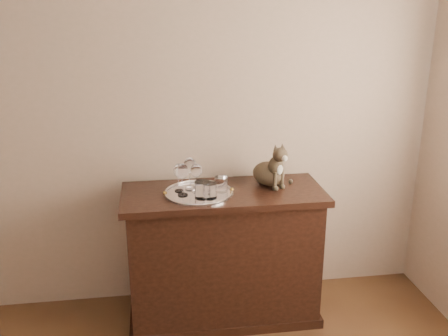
# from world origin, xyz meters

# --- Properties ---
(wall_back) EXTENTS (4.00, 0.10, 2.70)m
(wall_back) POSITION_xyz_m (0.00, 2.25, 1.35)
(wall_back) COLOR tan
(wall_back) RESTS_ON ground
(sideboard) EXTENTS (1.20, 0.50, 0.85)m
(sideboard) POSITION_xyz_m (0.60, 1.94, 0.42)
(sideboard) COLOR black
(sideboard) RESTS_ON ground
(tray) EXTENTS (0.40, 0.40, 0.01)m
(tray) POSITION_xyz_m (0.45, 1.91, 0.85)
(tray) COLOR white
(tray) RESTS_ON sideboard
(wine_glass_a) EXTENTS (0.06, 0.06, 0.17)m
(wine_glass_a) POSITION_xyz_m (0.34, 1.96, 0.94)
(wine_glass_a) COLOR silver
(wine_glass_a) RESTS_ON tray
(wine_glass_b) EXTENTS (0.07, 0.07, 0.19)m
(wine_glass_b) POSITION_xyz_m (0.41, 1.98, 0.96)
(wine_glass_b) COLOR silver
(wine_glass_b) RESTS_ON tray
(wine_glass_c) EXTENTS (0.07, 0.07, 0.19)m
(wine_glass_c) POSITION_xyz_m (0.36, 1.89, 0.95)
(wine_glass_c) COLOR silver
(wine_glass_c) RESTS_ON tray
(wine_glass_d) EXTENTS (0.07, 0.07, 0.17)m
(wine_glass_d) POSITION_xyz_m (0.44, 1.93, 0.95)
(wine_glass_d) COLOR white
(wine_glass_d) RESTS_ON tray
(tumbler_a) EXTENTS (0.08, 0.08, 0.09)m
(tumbler_a) POSITION_xyz_m (0.51, 1.82, 0.90)
(tumbler_a) COLOR white
(tumbler_a) RESTS_ON tray
(tumbler_b) EXTENTS (0.09, 0.09, 0.10)m
(tumbler_b) POSITION_xyz_m (0.46, 1.83, 0.91)
(tumbler_b) COLOR white
(tumbler_b) RESTS_ON tray
(tumbler_c) EXTENTS (0.08, 0.08, 0.09)m
(tumbler_c) POSITION_xyz_m (0.58, 1.92, 0.90)
(tumbler_c) COLOR white
(tumbler_c) RESTS_ON tray
(cat) EXTENTS (0.36, 0.35, 0.28)m
(cat) POSITION_xyz_m (0.89, 2.02, 0.99)
(cat) COLOR brown
(cat) RESTS_ON sideboard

